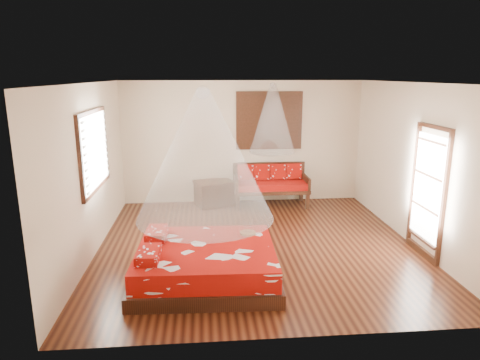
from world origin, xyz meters
name	(u,v)px	position (x,y,z in m)	size (l,w,h in m)	color
room	(257,168)	(0.00, 0.00, 1.40)	(5.54, 5.54, 2.84)	black
bed	(205,263)	(-0.91, -1.21, 0.25)	(2.13, 1.94, 0.64)	black
daybed	(270,183)	(0.61, 2.38, 0.52)	(1.68, 0.75, 0.94)	black
storage_chest	(214,193)	(-0.68, 2.45, 0.29)	(0.98, 0.85, 0.57)	black
shutter_panel	(269,121)	(0.61, 2.72, 1.90)	(1.52, 0.06, 1.32)	black
window_left	(95,150)	(-2.71, 0.20, 1.70)	(0.10, 1.74, 1.34)	black
glazed_door	(428,192)	(2.72, -0.60, 1.07)	(0.08, 1.02, 2.16)	black
wine_tray	(248,231)	(-0.24, -0.73, 0.55)	(0.25, 0.25, 0.20)	brown
mosquito_net_main	(204,155)	(-0.90, -1.21, 1.85)	(1.94, 1.94, 1.80)	white
mosquito_net_daybed	(272,118)	(0.61, 2.25, 2.00)	(1.00, 1.00, 1.50)	white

